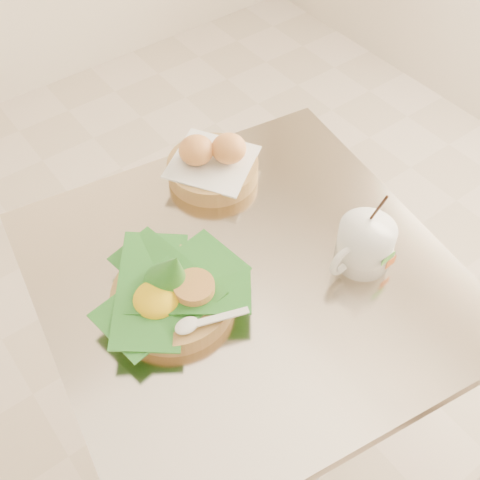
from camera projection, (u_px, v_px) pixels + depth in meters
floor at (186, 473)px, 1.57m from camera, size 3.60×3.60×0.00m
cafe_table at (246, 339)px, 1.23m from camera, size 0.80×0.80×0.75m
rice_basket at (172, 292)px, 0.99m from camera, size 0.26×0.26×0.13m
bread_basket at (213, 163)px, 1.20m from camera, size 0.22×0.22×0.09m
coffee_mug at (364, 245)px, 1.04m from camera, size 0.14×0.10×0.17m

